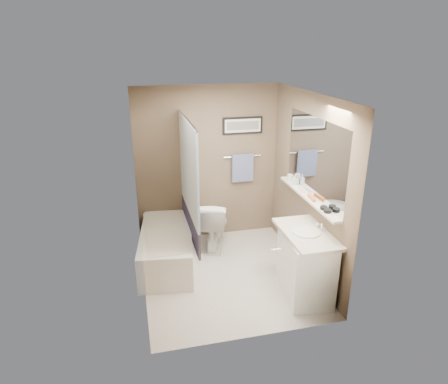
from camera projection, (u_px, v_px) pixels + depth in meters
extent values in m
plane|color=beige|center=(227.00, 275.00, 5.44)|extent=(2.50, 2.50, 0.00)
cube|color=silver|center=(227.00, 97.00, 4.59)|extent=(2.20, 2.50, 0.04)
cube|color=brown|center=(208.00, 165.00, 6.13)|extent=(2.20, 0.04, 2.40)
cube|color=brown|center=(257.00, 236.00, 3.89)|extent=(2.20, 0.04, 2.40)
cube|color=brown|center=(139.00, 200.00, 4.77)|extent=(0.04, 2.50, 2.40)
cube|color=brown|center=(306.00, 186.00, 5.24)|extent=(0.04, 2.50, 2.40)
cube|color=#C6B596|center=(138.00, 200.00, 5.30)|extent=(0.02, 1.55, 2.00)
cylinder|color=silver|center=(187.00, 119.00, 5.07)|extent=(0.02, 1.55, 0.02)
cube|color=white|center=(189.00, 168.00, 5.30)|extent=(0.03, 1.45, 1.28)
cube|color=#2D294C|center=(191.00, 224.00, 5.60)|extent=(0.03, 1.45, 0.36)
cube|color=silver|center=(315.00, 158.00, 4.96)|extent=(0.02, 1.60, 1.00)
cube|color=silver|center=(308.00, 197.00, 5.13)|extent=(0.12, 1.60, 0.03)
cylinder|color=silver|center=(242.00, 156.00, 6.20)|extent=(0.60, 0.02, 0.02)
cube|color=#8B99CA|center=(243.00, 168.00, 6.24)|extent=(0.34, 0.05, 0.44)
cube|color=black|center=(243.00, 125.00, 6.04)|extent=(0.62, 0.02, 0.26)
cube|color=white|center=(243.00, 126.00, 6.03)|extent=(0.56, 0.00, 0.20)
cube|color=#595959|center=(243.00, 126.00, 6.03)|extent=(0.50, 0.00, 0.13)
cube|color=silver|center=(308.00, 248.00, 4.07)|extent=(0.80, 0.02, 2.00)
cylinder|color=silver|center=(276.00, 250.00, 4.05)|extent=(0.10, 0.02, 0.02)
cube|color=white|center=(167.00, 248.00, 5.62)|extent=(0.89, 1.58, 0.50)
cube|color=silver|center=(166.00, 232.00, 5.54)|extent=(0.56, 1.36, 0.02)
imported|color=white|center=(213.00, 224.00, 6.05)|extent=(0.64, 0.85, 0.77)
cube|color=white|center=(305.00, 264.00, 4.93)|extent=(0.61, 0.96, 0.80)
cube|color=beige|center=(307.00, 234.00, 4.78)|extent=(0.54, 0.96, 0.04)
cylinder|color=white|center=(306.00, 232.00, 4.76)|extent=(0.34, 0.34, 0.01)
cylinder|color=silver|center=(322.00, 227.00, 4.79)|extent=(0.02, 0.02, 0.10)
sphere|color=white|center=(318.00, 225.00, 4.89)|extent=(0.05, 0.05, 0.05)
cylinder|color=black|center=(327.00, 211.00, 4.63)|extent=(0.09, 0.09, 0.04)
cylinder|color=black|center=(324.00, 208.00, 4.71)|extent=(0.09, 0.09, 0.04)
cylinder|color=#E05A1F|center=(312.00, 198.00, 5.02)|extent=(0.06, 0.22, 0.04)
cube|color=pink|center=(302.00, 191.00, 5.28)|extent=(0.05, 0.16, 0.01)
cylinder|color=silver|center=(290.00, 178.00, 5.65)|extent=(0.08, 0.08, 0.10)
imported|color=#999999|center=(294.00, 180.00, 5.50)|extent=(0.07, 0.07, 0.14)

